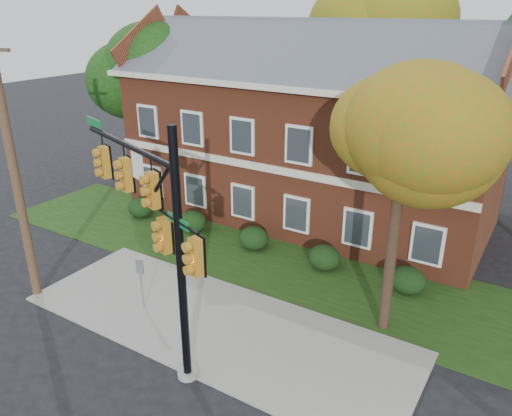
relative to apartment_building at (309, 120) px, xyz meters
The scene contains 15 objects.
ground 13.11m from the apartment_building, 80.50° to the right, with size 120.00×120.00×0.00m, color black.
sidewalk 12.18m from the apartment_building, 79.65° to the right, with size 14.00×5.00×0.08m, color gray.
grass_strip 8.01m from the apartment_building, 71.43° to the right, with size 30.00×6.00×0.04m, color #193811.
apartment_building is the anchor object (origin of this frame).
hedge_far_left 9.82m from the apartment_building, 143.11° to the right, with size 1.40×1.26×1.05m, color black.
hedge_left 7.73m from the apartment_building, 123.67° to the right, with size 1.40×1.26×1.05m, color black.
hedge_center 6.89m from the apartment_building, 90.00° to the right, with size 1.40×1.26×1.05m, color black.
hedge_right 7.73m from the apartment_building, 56.33° to the right, with size 1.40×1.26×1.05m, color black.
hedge_far_right 9.82m from the apartment_building, 36.89° to the right, with size 1.40×1.26×1.05m, color black.
tree_near_right 10.97m from the apartment_building, 48.23° to the right, with size 4.50×4.25×8.58m.
tree_left_rear 9.94m from the apartment_building, behind, with size 5.40×5.10×8.88m.
tree_far_rear 8.84m from the apartment_building, 80.29° to the left, with size 6.84×6.46×11.52m.
traffic_signal 13.08m from the apartment_building, 83.20° to the right, with size 6.51×2.49×7.65m.
utility_pole 13.89m from the apartment_building, 111.11° to the right, with size 1.51×0.40×9.79m.
sign_post 12.09m from the apartment_building, 94.11° to the right, with size 0.29×0.11×2.02m.
Camera 1 is at (8.92, -10.55, 10.35)m, focal length 35.00 mm.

